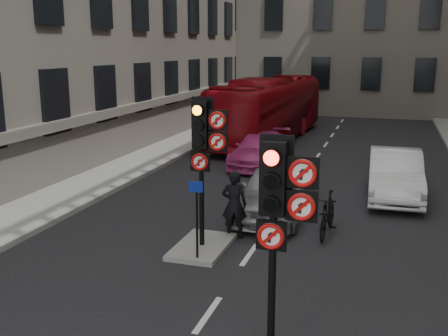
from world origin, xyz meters
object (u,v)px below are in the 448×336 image
Objects in this scene: car_white at (395,174)px; car_pink at (260,149)px; car_silver at (276,189)px; motorcycle at (327,214)px; bus_red at (269,109)px; signal_far at (204,140)px; motorcyclist at (234,204)px; info_sign at (197,209)px; signal_near at (279,203)px.

car_white is 1.02× the size of car_pink.
car_pink is at bearing 107.53° from car_silver.
car_silver is at bearing 145.66° from motorcycle.
car_white is at bearing -50.56° from bus_red.
signal_far is 2.12m from motorcyclist.
car_white is 2.57× the size of info_sign.
signal_far is at bearing -83.37° from car_pink.
signal_near reaches higher than info_sign.
signal_near is at bearing -71.99° from bus_red.
car_pink is 2.53× the size of info_sign.
car_pink is 8.55m from motorcyclist.
bus_red is (-2.99, 12.11, 0.86)m from car_silver.
signal_near is 0.79× the size of car_silver.
signal_near reaches higher than car_pink.
info_sign is at bearing -103.57° from car_silver.
car_pink is at bearing 146.28° from car_white.
signal_far is 1.88× the size of motorcycle.
signal_far is 0.77× the size of car_white.
signal_near is 0.77× the size of car_white.
bus_red is 14.21m from motorcycle.
motorcyclist reaches higher than car_silver.
car_silver is (-1.55, 7.18, -1.81)m from signal_near.
bus_red is at bearing 103.23° from signal_near.
signal_far reaches higher than car_white.
bus_red is at bearing 103.83° from car_silver.
car_white is at bearing 80.13° from signal_near.
signal_far is 1.98× the size of info_sign.
car_pink is (-0.93, 9.44, -2.04)m from signal_far.
car_silver is 4.14m from info_sign.
signal_near is 1.88× the size of motorcycle.
bus_red reaches higher than info_sign.
signal_far is 3.93m from motorcycle.
motorcyclist reaches higher than car_pink.
signal_far is 7.80m from car_white.
car_silver is at bearing -140.03° from car_white.
signal_far is 0.31× the size of bus_red.
signal_near is 10.48m from car_white.
bus_red is (-4.53, 19.29, -0.95)m from signal_near.
car_silver is 2.50× the size of info_sign.
motorcycle is at bearing -37.87° from car_silver.
info_sign is (2.02, -16.10, -0.34)m from bus_red.
signal_far reaches higher than bus_red.
signal_near is at bearing -77.86° from car_silver.
signal_near is 2.01× the size of motorcyclist.
car_silver is 4.47m from car_white.
bus_red reaches higher than car_pink.
signal_near is 0.78× the size of car_pink.
signal_near is at bearing -87.48° from motorcycle.
motorcyclist is at bearing -129.35° from car_white.
car_white is 0.40× the size of bus_red.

